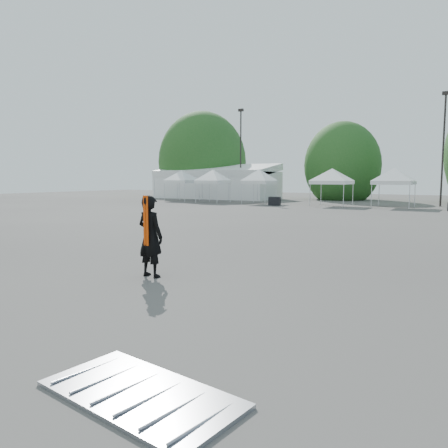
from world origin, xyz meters
The scene contains 14 objects.
ground centered at (0.00, 0.00, 0.00)m, with size 120.00×120.00×0.00m, color #474442.
marquee centered at (-22.00, 35.00, 1.97)m, with size 15.00×6.25×4.23m.
light_pole_west centered at (-18.00, 34.00, 5.77)m, with size 0.60×0.25×10.30m.
light_pole_east centered at (3.00, 32.00, 5.52)m, with size 0.60×0.25×9.80m.
tree_far_w centered at (-26.00, 38.00, 4.54)m, with size 4.80×4.80×7.30m.
tree_mid_w centered at (-8.00, 40.00, 3.93)m, with size 4.16×4.16×6.33m.
tent_a centered at (-22.22, 28.37, 3.06)m, with size 4.12×4.12×3.88m.
tent_b centered at (-17.47, 27.27, 3.06)m, with size 3.88×3.88×3.88m.
tent_c centered at (-12.49, 27.75, 3.06)m, with size 3.79×3.79×3.88m.
tent_d centered at (-5.45, 28.14, 3.06)m, with size 4.49×4.49×3.88m.
tent_e centered at (-0.31, 28.64, 3.06)m, with size 4.45×4.45×3.88m.
man centered at (-0.63, -1.97, 1.02)m, with size 0.78×0.54×2.04m.
barrier_mid centered at (3.26, -6.68, 0.04)m, with size 2.47×1.45×0.07m.
crate_west centered at (-10.00, 25.93, 0.39)m, with size 1.01×0.79×0.79m, color black.
Camera 1 is at (6.50, -10.21, 2.46)m, focal length 35.00 mm.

